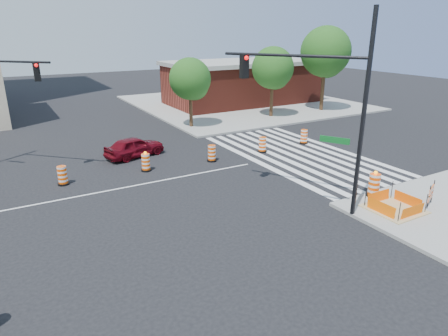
{
  "coord_description": "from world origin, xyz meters",
  "views": [
    {
      "loc": [
        -5.78,
        -19.36,
        7.86
      ],
      "look_at": [
        3.39,
        -3.36,
        1.4
      ],
      "focal_mm": 32.0,
      "sensor_mm": 36.0,
      "label": 1
    }
  ],
  "objects": [
    {
      "name": "tree_north_e",
      "position": [
        22.53,
        10.34,
        5.49
      ],
      "size": [
        4.81,
        4.81,
        8.18
      ],
      "color": "#382314",
      "rests_on": "ground"
    },
    {
      "name": "median_drum_2",
      "position": [
        -3.37,
        2.05,
        0.48
      ],
      "size": [
        0.6,
        0.6,
        1.02
      ],
      "color": "black",
      "rests_on": "ground"
    },
    {
      "name": "red_coupe",
      "position": [
        1.49,
        4.92,
        0.66
      ],
      "size": [
        4.17,
        2.53,
        1.33
      ],
      "primitive_type": "imported",
      "rotation": [
        0.0,
        0.0,
        1.84
      ],
      "color": "#630813",
      "rests_on": "ground"
    },
    {
      "name": "barricade",
      "position": [
        10.77,
        -9.51,
        0.76
      ],
      "size": [
        0.89,
        0.42,
        1.12
      ],
      "rotation": [
        0.0,
        0.0,
        0.41
      ],
      "color": "#FF5205",
      "rests_on": "ground"
    },
    {
      "name": "tree_north_d",
      "position": [
        16.36,
        10.38,
        4.31
      ],
      "size": [
        3.78,
        3.78,
        6.42
      ],
      "color": "#382314",
      "rests_on": "ground"
    },
    {
      "name": "lane_centerline",
      "position": [
        0.0,
        0.0,
        0.01
      ],
      "size": [
        14.0,
        0.12,
        0.01
      ],
      "primitive_type": "cube",
      "color": "silver",
      "rests_on": "ground"
    },
    {
      "name": "median_drum_3",
      "position": [
        1.2,
        1.94,
        0.49
      ],
      "size": [
        0.6,
        0.6,
        1.18
      ],
      "color": "black",
      "rests_on": "ground"
    },
    {
      "name": "median_drum_5",
      "position": [
        9.25,
        1.66,
        0.48
      ],
      "size": [
        0.6,
        0.6,
        1.02
      ],
      "color": "black",
      "rests_on": "ground"
    },
    {
      "name": "median_drum_4",
      "position": [
        5.38,
        1.63,
        0.48
      ],
      "size": [
        0.6,
        0.6,
        1.02
      ],
      "color": "black",
      "rests_on": "ground"
    },
    {
      "name": "ground",
      "position": [
        0.0,
        0.0,
        0.0
      ],
      "size": [
        120.0,
        120.0,
        0.0
      ],
      "primitive_type": "plane",
      "color": "black",
      "rests_on": "ground"
    },
    {
      "name": "tree_north_c",
      "position": [
        8.1,
        10.31,
        3.84
      ],
      "size": [
        3.38,
        3.37,
        5.73
      ],
      "color": "#382314",
      "rests_on": "ground"
    },
    {
      "name": "median_drum_6",
      "position": [
        13.05,
        1.9,
        0.48
      ],
      "size": [
        0.6,
        0.6,
        1.02
      ],
      "color": "black",
      "rests_on": "ground"
    },
    {
      "name": "pit_drum",
      "position": [
        9.42,
        -7.44,
        0.69
      ],
      "size": [
        0.66,
        0.66,
        1.3
      ],
      "color": "black",
      "rests_on": "ground"
    },
    {
      "name": "signal_pole_se",
      "position": [
        6.16,
        -6.8,
        5.23
      ],
      "size": [
        3.43,
        5.64,
        8.55
      ],
      "rotation": [
        0.0,
        0.0,
        2.11
      ],
      "color": "black",
      "rests_on": "ground"
    },
    {
      "name": "excavation_pit",
      "position": [
        9.0,
        -9.0,
        0.22
      ],
      "size": [
        2.2,
        2.2,
        0.9
      ],
      "color": "tan",
      "rests_on": "ground"
    },
    {
      "name": "sidewalk_ne",
      "position": [
        18.0,
        18.0,
        0.07
      ],
      "size": [
        22.0,
        22.0,
        0.15
      ],
      "primitive_type": "cube",
      "color": "gray",
      "rests_on": "ground"
    },
    {
      "name": "brick_storefront",
      "position": [
        18.0,
        18.0,
        2.32
      ],
      "size": [
        16.5,
        8.5,
        4.6
      ],
      "color": "maroon",
      "rests_on": "ground"
    },
    {
      "name": "crosswalk_east",
      "position": [
        10.95,
        0.0,
        0.01
      ],
      "size": [
        6.75,
        13.5,
        0.01
      ],
      "color": "silver",
      "rests_on": "ground"
    }
  ]
}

